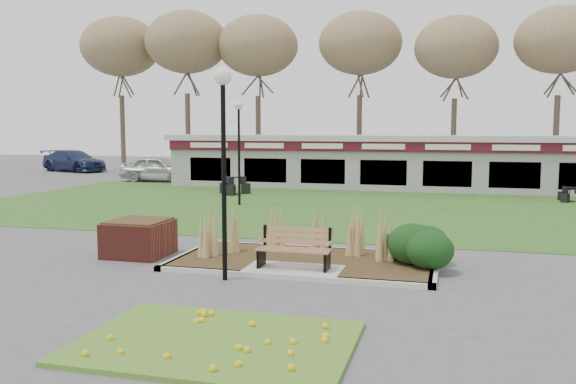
% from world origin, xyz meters
% --- Properties ---
extents(ground, '(100.00, 100.00, 0.00)m').
position_xyz_m(ground, '(0.00, 0.00, 0.00)').
color(ground, '#515154').
rests_on(ground, ground).
extents(lawn, '(34.00, 16.00, 0.02)m').
position_xyz_m(lawn, '(0.00, 12.00, 0.01)').
color(lawn, '#235C1D').
rests_on(lawn, ground).
extents(flower_bed, '(4.20, 3.00, 0.16)m').
position_xyz_m(flower_bed, '(0.00, -4.60, 0.07)').
color(flower_bed, '#3E7020').
rests_on(flower_bed, ground).
extents(planting_bed, '(6.75, 3.40, 1.27)m').
position_xyz_m(planting_bed, '(1.27, 1.35, 0.37)').
color(planting_bed, '#331E14').
rests_on(planting_bed, ground).
extents(park_bench, '(1.70, 0.66, 0.93)m').
position_xyz_m(park_bench, '(0.00, 0.25, 0.59)').
color(park_bench, '#AD744E').
rests_on(park_bench, ground).
extents(brick_planter, '(1.50, 1.50, 0.95)m').
position_xyz_m(brick_planter, '(-4.40, 1.00, 0.48)').
color(brick_planter, maroon).
rests_on(brick_planter, ground).
extents(food_pavilion, '(24.60, 3.40, 2.90)m').
position_xyz_m(food_pavilion, '(0.00, 19.96, 1.48)').
color(food_pavilion, '#939496').
rests_on(food_pavilion, ground).
extents(tree_backdrop, '(47.24, 5.24, 10.36)m').
position_xyz_m(tree_backdrop, '(0.00, 28.00, 8.36)').
color(tree_backdrop, '#47382B').
rests_on(tree_backdrop, ground).
extents(lamp_post_near_left, '(0.38, 0.38, 4.61)m').
position_xyz_m(lamp_post_near_left, '(-1.32, -0.80, 3.36)').
color(lamp_post_near_left, black).
rests_on(lamp_post_near_left, ground).
extents(lamp_post_far_left, '(0.37, 0.37, 4.46)m').
position_xyz_m(lamp_post_far_left, '(-5.34, 11.38, 3.25)').
color(lamp_post_far_left, black).
rests_on(lamp_post_far_left, ground).
extents(bistro_set_a, '(1.58, 1.47, 0.85)m').
position_xyz_m(bistro_set_a, '(-7.04, 15.34, 0.30)').
color(bistro_set_a, black).
rests_on(bistro_set_a, ground).
extents(bistro_set_c, '(1.08, 1.22, 0.65)m').
position_xyz_m(bistro_set_c, '(8.55, 16.35, 0.24)').
color(bistro_set_c, black).
rests_on(bistro_set_c, ground).
extents(car_silver, '(4.76, 2.23, 1.58)m').
position_xyz_m(car_silver, '(-14.08, 21.00, 0.79)').
color(car_silver, silver).
rests_on(car_silver, ground).
extents(car_black, '(4.62, 2.19, 1.46)m').
position_xyz_m(car_black, '(-8.00, 21.00, 0.73)').
color(car_black, black).
rests_on(car_black, ground).
extents(car_blue, '(5.97, 3.82, 1.61)m').
position_xyz_m(car_blue, '(-24.14, 27.00, 0.81)').
color(car_blue, navy).
rests_on(car_blue, ground).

